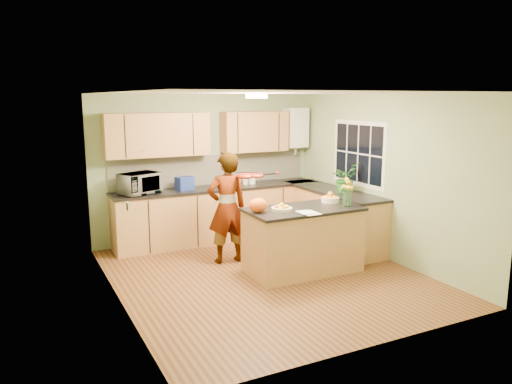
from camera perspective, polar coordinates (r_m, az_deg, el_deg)
name	(u,v)px	position (r m, az deg, el deg)	size (l,w,h in m)	color
floor	(266,276)	(7.04, 1.17, -9.53)	(4.50, 4.50, 0.00)	#532917
ceiling	(267,93)	(6.61, 1.26, 11.26)	(4.00, 4.50, 0.02)	white
wall_back	(206,167)	(8.74, -5.68, 2.86)	(4.00, 0.02, 2.50)	gray
wall_front	(377,225)	(4.88, 13.64, -3.67)	(4.00, 0.02, 2.50)	gray
wall_left	(115,201)	(6.06, -15.76, -0.99)	(0.02, 4.50, 2.50)	gray
wall_right	(383,177)	(7.84, 14.27, 1.67)	(0.02, 4.50, 2.50)	gray
back_counter	(219,213)	(8.65, -4.25, -2.46)	(3.64, 0.62, 0.94)	#A67042
right_counter	(332,217)	(8.46, 8.73, -2.85)	(0.62, 2.24, 0.94)	#A67042
splashback	(212,170)	(8.77, -5.03, 2.57)	(3.60, 0.02, 0.52)	beige
upper_cabinets	(200,133)	(8.46, -6.46, 6.67)	(3.20, 0.34, 0.70)	#A67042
boiler	(295,128)	(9.28, 4.53, 7.35)	(0.40, 0.30, 0.86)	white
window_right	(358,154)	(8.25, 11.61, 4.33)	(0.01, 1.30, 1.05)	white
light_switch	(128,206)	(5.48, -14.43, -1.61)	(0.02, 0.09, 0.09)	white
ceiling_lamp	(257,96)	(6.87, 0.07, 10.92)	(0.30, 0.30, 0.07)	#FFEABF
peninsula_island	(303,240)	(7.10, 5.40, -5.47)	(1.62, 0.83, 0.93)	#A67042
fruit_dish	(282,208)	(6.80, 2.97, -1.78)	(0.29, 0.29, 0.10)	beige
orange_bowl	(330,198)	(7.39, 8.48, -0.69)	(0.26, 0.26, 0.15)	beige
flower_vase	(347,185)	(7.11, 10.38, 0.82)	(0.25, 0.25, 0.47)	silver
orange_bag	(258,205)	(6.68, 0.24, -1.52)	(0.26, 0.22, 0.19)	#F75B14
papers	(309,213)	(6.68, 6.10, -2.36)	(0.22, 0.29, 0.01)	white
violinist	(227,208)	(7.40, -3.34, -1.84)	(0.61, 0.40, 1.66)	tan
violin	(245,176)	(7.19, -1.22, 1.85)	(0.64, 0.26, 0.13)	#4F0B04
microwave	(140,183)	(8.08, -13.14, 0.96)	(0.60, 0.41, 0.33)	white
blue_box	(185,183)	(8.32, -8.17, 1.00)	(0.27, 0.20, 0.22)	navy
kettle	(226,180)	(8.59, -3.48, 1.42)	(0.15, 0.15, 0.28)	#ADAEB2
jar_cream	(245,180)	(8.76, -1.22, 1.40)	(0.10, 0.10, 0.16)	beige
jar_white	(252,179)	(8.78, -0.43, 1.51)	(0.12, 0.12, 0.18)	white
potted_plant	(345,178)	(8.08, 10.10, 1.60)	(0.43, 0.37, 0.48)	#276A23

